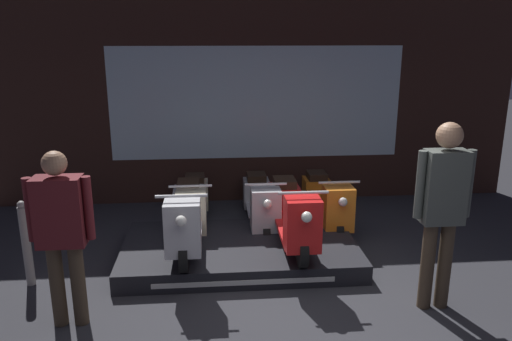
# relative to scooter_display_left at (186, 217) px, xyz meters

# --- Properties ---
(ground_plane) EXTENTS (30.00, 30.00, 0.00)m
(ground_plane) POSITION_rel_scooter_display_left_xyz_m (1.00, -1.46, -0.55)
(ground_plane) COLOR #2D2D33
(shop_wall_back) EXTENTS (8.06, 0.09, 3.20)m
(shop_wall_back) POSITION_rel_scooter_display_left_xyz_m (1.00, 2.20, 1.04)
(shop_wall_back) COLOR #331E19
(shop_wall_back) RESTS_ON ground_plane
(display_platform) EXTENTS (2.72, 1.52, 0.22)m
(display_platform) POSITION_rel_scooter_display_left_xyz_m (0.61, 0.00, -0.44)
(display_platform) COLOR black
(display_platform) RESTS_ON ground_plane
(scooter_display_left) EXTENTS (0.52, 1.79, 0.83)m
(scooter_display_left) POSITION_rel_scooter_display_left_xyz_m (0.00, 0.00, 0.00)
(scooter_display_left) COLOR black
(scooter_display_left) RESTS_ON display_platform
(scooter_display_right) EXTENTS (0.52, 1.79, 0.83)m
(scooter_display_right) POSITION_rel_scooter_display_left_xyz_m (1.22, 0.00, 0.00)
(scooter_display_right) COLOR black
(scooter_display_right) RESTS_ON display_platform
(scooter_backrow_0) EXTENTS (0.52, 1.79, 0.83)m
(scooter_backrow_0) POSITION_rel_scooter_display_left_xyz_m (0.04, 1.03, -0.22)
(scooter_backrow_0) COLOR black
(scooter_backrow_0) RESTS_ON ground_plane
(scooter_backrow_1) EXTENTS (0.52, 1.79, 0.83)m
(scooter_backrow_1) POSITION_rel_scooter_display_left_xyz_m (0.95, 1.03, -0.22)
(scooter_backrow_1) COLOR black
(scooter_backrow_1) RESTS_ON ground_plane
(scooter_backrow_2) EXTENTS (0.52, 1.79, 0.83)m
(scooter_backrow_2) POSITION_rel_scooter_display_left_xyz_m (1.86, 1.03, -0.22)
(scooter_backrow_2) COLOR black
(scooter_backrow_2) RESTS_ON ground_plane
(person_left_browsing) EXTENTS (0.57, 0.23, 1.63)m
(person_left_browsing) POSITION_rel_scooter_display_left_xyz_m (-1.01, -1.20, 0.40)
(person_left_browsing) COLOR #473828
(person_left_browsing) RESTS_ON ground_plane
(person_right_browsing) EXTENTS (0.54, 0.24, 1.83)m
(person_right_browsing) POSITION_rel_scooter_display_left_xyz_m (2.43, -1.20, 0.52)
(person_right_browsing) COLOR #473828
(person_right_browsing) RESTS_ON ground_plane
(street_bollard) EXTENTS (0.09, 0.09, 0.94)m
(street_bollard) POSITION_rel_scooter_display_left_xyz_m (-1.64, -0.41, -0.09)
(street_bollard) COLOR gray
(street_bollard) RESTS_ON ground_plane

